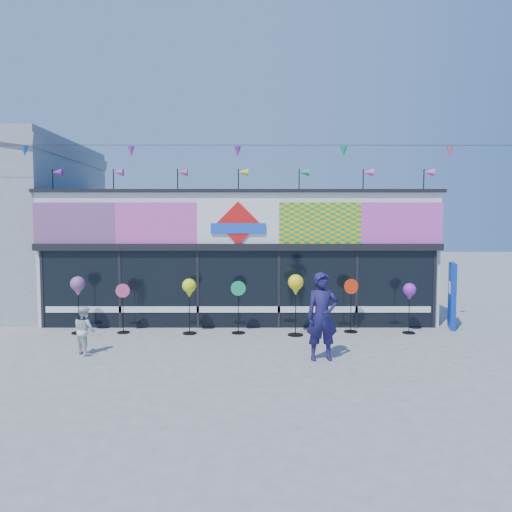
{
  "coord_description": "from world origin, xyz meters",
  "views": [
    {
      "loc": [
        0.5,
        -11.23,
        3.16
      ],
      "look_at": [
        0.52,
        2.0,
        2.23
      ],
      "focal_mm": 35.0,
      "sensor_mm": 36.0,
      "label": 1
    }
  ],
  "objects_px": {
    "spinner_4": "(296,287)",
    "child": "(85,330)",
    "blue_sign": "(452,295)",
    "spinner_0": "(78,288)",
    "spinner_5": "(351,304)",
    "adult_man": "(322,316)",
    "spinner_2": "(189,290)",
    "spinner_3": "(238,306)",
    "spinner_6": "(410,293)",
    "spinner_1": "(123,307)"
  },
  "relations": [
    {
      "from": "spinner_4",
      "to": "child",
      "type": "distance_m",
      "value": 5.57
    },
    {
      "from": "blue_sign",
      "to": "spinner_0",
      "type": "bearing_deg",
      "value": -160.23
    },
    {
      "from": "spinner_5",
      "to": "adult_man",
      "type": "bearing_deg",
      "value": -112.85
    },
    {
      "from": "spinner_2",
      "to": "spinner_4",
      "type": "distance_m",
      "value": 2.97
    },
    {
      "from": "spinner_3",
      "to": "spinner_6",
      "type": "distance_m",
      "value": 4.83
    },
    {
      "from": "spinner_3",
      "to": "adult_man",
      "type": "bearing_deg",
      "value": -53.49
    },
    {
      "from": "spinner_2",
      "to": "spinner_5",
      "type": "height_order",
      "value": "spinner_2"
    },
    {
      "from": "blue_sign",
      "to": "spinner_0",
      "type": "distance_m",
      "value": 10.83
    },
    {
      "from": "spinner_3",
      "to": "spinner_0",
      "type": "bearing_deg",
      "value": -180.0
    },
    {
      "from": "spinner_2",
      "to": "spinner_6",
      "type": "distance_m",
      "value": 6.18
    },
    {
      "from": "blue_sign",
      "to": "spinner_4",
      "type": "xyz_separation_m",
      "value": [
        -4.71,
        -0.98,
        0.39
      ]
    },
    {
      "from": "spinner_1",
      "to": "spinner_5",
      "type": "height_order",
      "value": "spinner_5"
    },
    {
      "from": "blue_sign",
      "to": "spinner_6",
      "type": "height_order",
      "value": "blue_sign"
    },
    {
      "from": "spinner_1",
      "to": "adult_man",
      "type": "relative_size",
      "value": 0.7
    },
    {
      "from": "spinner_5",
      "to": "child",
      "type": "xyz_separation_m",
      "value": [
        -6.78,
        -2.33,
        -0.23
      ]
    },
    {
      "from": "blue_sign",
      "to": "spinner_4",
      "type": "height_order",
      "value": "blue_sign"
    },
    {
      "from": "spinner_4",
      "to": "spinner_0",
      "type": "bearing_deg",
      "value": 177.55
    },
    {
      "from": "spinner_4",
      "to": "spinner_6",
      "type": "height_order",
      "value": "spinner_4"
    },
    {
      "from": "spinner_4",
      "to": "spinner_6",
      "type": "relative_size",
      "value": 1.19
    },
    {
      "from": "blue_sign",
      "to": "spinner_4",
      "type": "distance_m",
      "value": 4.82
    },
    {
      "from": "spinner_2",
      "to": "child",
      "type": "height_order",
      "value": "spinner_2"
    },
    {
      "from": "blue_sign",
      "to": "spinner_3",
      "type": "distance_m",
      "value": 6.34
    },
    {
      "from": "spinner_1",
      "to": "child",
      "type": "height_order",
      "value": "spinner_1"
    },
    {
      "from": "spinner_0",
      "to": "child",
      "type": "bearing_deg",
      "value": -67.19
    },
    {
      "from": "adult_man",
      "to": "spinner_3",
      "type": "bearing_deg",
      "value": 120.21
    },
    {
      "from": "spinner_1",
      "to": "spinner_4",
      "type": "relative_size",
      "value": 0.83
    },
    {
      "from": "blue_sign",
      "to": "spinner_5",
      "type": "height_order",
      "value": "blue_sign"
    },
    {
      "from": "spinner_1",
      "to": "adult_man",
      "type": "bearing_deg",
      "value": -27.72
    },
    {
      "from": "blue_sign",
      "to": "spinner_5",
      "type": "relative_size",
      "value": 1.27
    },
    {
      "from": "spinner_3",
      "to": "spinner_4",
      "type": "xyz_separation_m",
      "value": [
        1.59,
        -0.26,
        0.57
      ]
    },
    {
      "from": "blue_sign",
      "to": "spinner_6",
      "type": "distance_m",
      "value": 1.66
    },
    {
      "from": "spinner_0",
      "to": "spinner_2",
      "type": "xyz_separation_m",
      "value": [
        3.13,
        -0.05,
        -0.05
      ]
    },
    {
      "from": "spinner_4",
      "to": "spinner_3",
      "type": "bearing_deg",
      "value": 170.71
    },
    {
      "from": "blue_sign",
      "to": "spinner_4",
      "type": "relative_size",
      "value": 1.14
    },
    {
      "from": "blue_sign",
      "to": "spinner_5",
      "type": "bearing_deg",
      "value": -153.58
    },
    {
      "from": "adult_man",
      "to": "spinner_0",
      "type": "bearing_deg",
      "value": 151.13
    },
    {
      "from": "spinner_6",
      "to": "spinner_3",
      "type": "bearing_deg",
      "value": 179.96
    },
    {
      "from": "spinner_1",
      "to": "spinner_3",
      "type": "height_order",
      "value": "spinner_3"
    },
    {
      "from": "spinner_2",
      "to": "child",
      "type": "xyz_separation_m",
      "value": [
        -2.21,
        -2.13,
        -0.68
      ]
    },
    {
      "from": "spinner_6",
      "to": "blue_sign",
      "type": "bearing_deg",
      "value": 25.95
    },
    {
      "from": "spinner_0",
      "to": "spinner_6",
      "type": "xyz_separation_m",
      "value": [
        9.31,
        -0.0,
        -0.15
      ]
    },
    {
      "from": "spinner_5",
      "to": "spinner_6",
      "type": "bearing_deg",
      "value": -5.35
    },
    {
      "from": "spinner_4",
      "to": "child",
      "type": "height_order",
      "value": "spinner_4"
    },
    {
      "from": "spinner_6",
      "to": "spinner_5",
      "type": "bearing_deg",
      "value": 174.65
    },
    {
      "from": "spinner_1",
      "to": "spinner_5",
      "type": "relative_size",
      "value": 0.92
    },
    {
      "from": "blue_sign",
      "to": "child",
      "type": "relative_size",
      "value": 1.69
    },
    {
      "from": "spinner_2",
      "to": "spinner_3",
      "type": "xyz_separation_m",
      "value": [
        1.37,
        0.05,
        -0.46
      ]
    },
    {
      "from": "spinner_1",
      "to": "spinner_6",
      "type": "bearing_deg",
      "value": -0.46
    },
    {
      "from": "spinner_3",
      "to": "adult_man",
      "type": "relative_size",
      "value": 0.74
    },
    {
      "from": "blue_sign",
      "to": "spinner_1",
      "type": "xyz_separation_m",
      "value": [
        -9.56,
        -0.66,
        -0.23
      ]
    }
  ]
}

